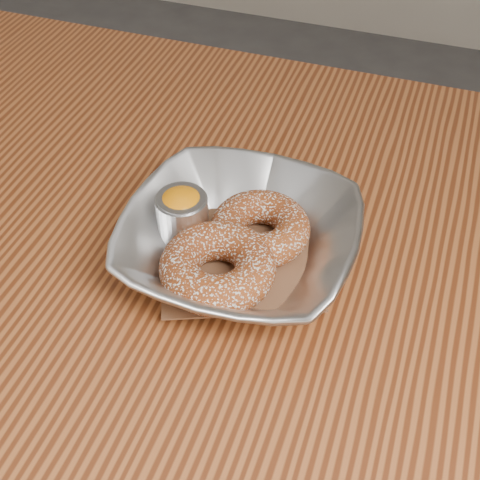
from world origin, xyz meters
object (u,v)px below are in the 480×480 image
(donut_back, at_px, (260,228))
(serving_bowl, at_px, (240,243))
(ramekin, at_px, (182,215))
(table, at_px, (186,326))
(donut_front, at_px, (218,267))

(donut_back, bearing_deg, serving_bowl, -115.47)
(serving_bowl, distance_m, ramekin, 0.06)
(donut_back, relative_size, ramekin, 1.65)
(table, relative_size, ramekin, 20.90)
(serving_bowl, xyz_separation_m, donut_front, (-0.01, -0.04, 0.00))
(ramekin, bearing_deg, table, -78.80)
(table, distance_m, donut_front, 0.14)
(serving_bowl, distance_m, donut_front, 0.04)
(donut_back, height_order, donut_front, donut_front)
(donut_back, height_order, ramekin, ramekin)
(table, distance_m, donut_back, 0.15)
(ramekin, bearing_deg, donut_front, -40.39)
(serving_bowl, xyz_separation_m, ramekin, (-0.06, 0.01, 0.01))
(donut_back, relative_size, donut_front, 0.91)
(table, bearing_deg, ramekin, 101.20)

